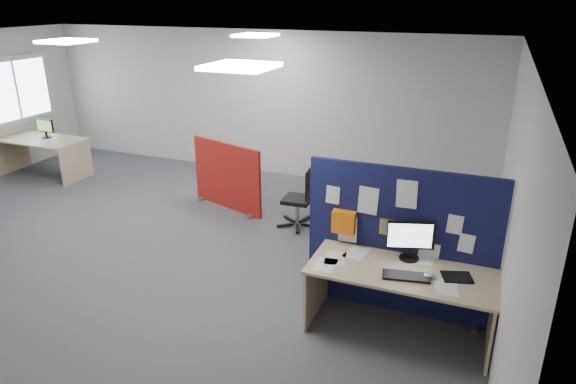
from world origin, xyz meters
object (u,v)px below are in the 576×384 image
(red_divider, at_px, (227,177))
(office_chair, at_px, (304,193))
(monitor_second, at_px, (45,127))
(navy_divider, at_px, (398,242))
(second_desk, at_px, (44,147))
(main_desk, at_px, (401,282))
(monitor_main, at_px, (411,238))

(red_divider, xyz_separation_m, office_chair, (1.41, -0.24, 0.01))
(red_divider, distance_m, monitor_second, 4.02)
(red_divider, relative_size, monitor_second, 3.58)
(navy_divider, bearing_deg, office_chair, 135.17)
(second_desk, xyz_separation_m, office_chair, (5.46, -0.39, -0.01))
(main_desk, bearing_deg, monitor_main, 83.03)
(second_desk, bearing_deg, monitor_main, -16.85)
(monitor_main, distance_m, monitor_second, 7.59)
(red_divider, relative_size, office_chair, 1.47)
(monitor_second, bearing_deg, main_desk, -18.98)
(navy_divider, height_order, second_desk, navy_divider)
(red_divider, xyz_separation_m, second_desk, (-4.05, 0.15, 0.02))
(monitor_second, bearing_deg, office_chair, -4.85)
(main_desk, distance_m, red_divider, 3.93)
(second_desk, distance_m, office_chair, 5.47)
(red_divider, bearing_deg, second_desk, -163.91)
(navy_divider, relative_size, main_desk, 1.10)
(navy_divider, height_order, office_chair, navy_divider)
(second_desk, bearing_deg, monitor_second, 56.35)
(main_desk, xyz_separation_m, monitor_second, (-7.21, 2.49, 0.37))
(navy_divider, distance_m, red_divider, 3.65)
(monitor_main, relative_size, red_divider, 0.33)
(red_divider, bearing_deg, navy_divider, -13.46)
(main_desk, bearing_deg, monitor_second, 160.94)
(monitor_main, bearing_deg, monitor_second, 145.03)
(second_desk, relative_size, monitor_second, 4.25)
(monitor_main, height_order, monitor_second, monitor_main)
(monitor_main, bearing_deg, red_divider, 130.13)
(main_desk, xyz_separation_m, second_desk, (-7.26, 2.42, -0.01))
(office_chair, bearing_deg, second_desk, 172.53)
(second_desk, bearing_deg, navy_divider, -16.13)
(main_desk, relative_size, office_chair, 1.92)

